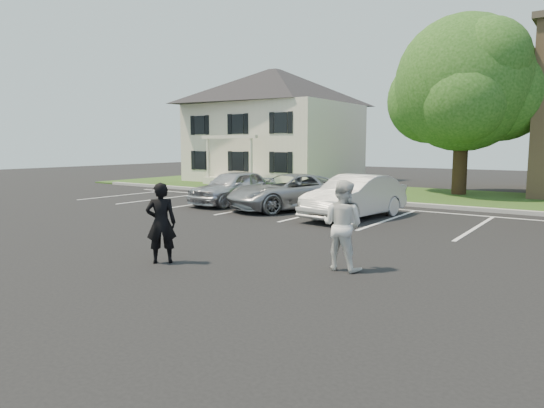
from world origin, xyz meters
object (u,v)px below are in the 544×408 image
object	(u,v)px
man_black_suit	(161,223)
car_white_sedan	(355,197)
tree	(466,87)
man_white_shirt	(342,225)
car_silver_west	(233,187)
car_silver_minivan	(289,192)
house	(274,126)

from	to	relation	value
man_black_suit	car_white_sedan	size ratio (longest dim) A/B	0.39
tree	man_black_suit	size ratio (longest dim) A/B	5.03
man_white_shirt	car_white_sedan	distance (m)	7.12
car_silver_west	car_silver_minivan	xyz separation A→B (m)	(2.83, -0.01, -0.03)
man_white_shirt	car_silver_west	world-z (taller)	man_white_shirt
man_white_shirt	car_silver_minivan	size ratio (longest dim) A/B	0.37
house	man_black_suit	xyz separation A→B (m)	(11.21, -20.58, -2.95)
car_silver_west	car_silver_minivan	distance (m)	2.83
house	car_white_sedan	world-z (taller)	house
tree	man_black_suit	distance (m)	18.82
car_white_sedan	car_silver_minivan	bearing A→B (deg)	176.88
car_silver_minivan	car_silver_west	bearing A→B (deg)	-156.05
house	man_black_suit	world-z (taller)	house
tree	car_silver_west	xyz separation A→B (m)	(-7.09, -9.31, -4.62)
car_silver_minivan	car_white_sedan	xyz separation A→B (m)	(3.11, -0.61, 0.05)
tree	car_silver_minivan	world-z (taller)	tree
man_white_shirt	man_black_suit	bearing A→B (deg)	28.51
tree	house	bearing A→B (deg)	169.62
car_silver_west	car_white_sedan	xyz separation A→B (m)	(5.94, -0.61, 0.02)
tree	car_silver_minivan	distance (m)	11.25
man_white_shirt	tree	bearing A→B (deg)	-82.28
man_black_suit	car_white_sedan	distance (m)	8.29
man_white_shirt	car_silver_minivan	world-z (taller)	man_white_shirt
man_black_suit	car_silver_west	xyz separation A→B (m)	(-5.27, 8.88, -0.14)
house	car_silver_minivan	distance (m)	14.96
man_white_shirt	car_silver_minivan	xyz separation A→B (m)	(-5.90, 7.15, -0.22)
man_black_suit	car_silver_west	distance (m)	10.33
man_black_suit	car_white_sedan	xyz separation A→B (m)	(0.67, 8.26, -0.13)
house	man_white_shirt	size ratio (longest dim) A/B	5.60
car_silver_west	car_silver_minivan	bearing A→B (deg)	3.63
tree	car_silver_minivan	size ratio (longest dim) A/B	1.75
man_black_suit	man_white_shirt	bearing A→B (deg)	162.11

